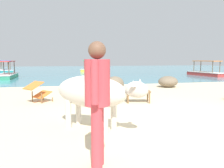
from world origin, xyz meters
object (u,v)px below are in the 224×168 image
boat_yellow (90,69)px  boat_green (6,75)px  bottle (136,87)px  deck_chair_near (38,91)px  boat_red (206,72)px  boat_teal (5,70)px  cow (93,92)px  low_bench_table (138,92)px  person_standing (97,95)px

boat_yellow → boat_green: same height
boat_yellow → bottle: bearing=22.9°
boat_yellow → boat_green: bearing=-17.2°
deck_chair_near → boat_red: boat_red is taller
bottle → boat_teal: size_ratio=0.08×
cow → low_bench_table: bearing=95.2°
boat_green → boat_teal: (-1.89, 7.32, 0.00)m
bottle → boat_red: boat_red is taller
low_bench_table → boat_yellow: 18.77m
boat_teal → person_standing: bearing=-1.9°
deck_chair_near → boat_teal: 18.25m
cow → boat_green: (-4.81, 13.23, -0.50)m
bottle → boat_yellow: boat_yellow is taller
boat_red → boat_teal: same height
cow → boat_teal: (-6.70, 20.55, -0.50)m
low_bench_table → boat_yellow: bearing=100.1°
bottle → boat_teal: (-8.39, 18.24, -0.26)m
low_bench_table → boat_red: bearing=58.0°
boat_red → boat_teal: size_ratio=0.99×
cow → low_bench_table: cow is taller
deck_chair_near → boat_red: size_ratio=0.24×
cow → bottle: cow is taller
cow → bottle: (1.68, 2.31, -0.24)m
cow → low_bench_table: size_ratio=2.12×
low_bench_table → boat_red: 13.81m
cow → boat_teal: size_ratio=0.46×
cow → deck_chair_near: 3.42m
boat_yellow → boat_teal: (-9.10, -0.59, 0.00)m
bottle → boat_green: (-6.49, 10.92, -0.26)m
person_standing → boat_yellow: bearing=100.0°
low_bench_table → boat_yellow: size_ratio=0.22×
deck_chair_near → person_standing: (1.27, -4.63, 0.56)m
cow → boat_yellow: bearing=125.3°
low_bench_table → person_standing: (-1.91, -3.93, 0.62)m
low_bench_table → deck_chair_near: (-3.17, 0.70, 0.06)m
low_bench_table → deck_chair_near: deck_chair_near is taller
deck_chair_near → boat_yellow: boat_yellow is taller
boat_teal → low_bench_table: bearing=6.6°
deck_chair_near → boat_green: (-3.41, 10.14, -0.13)m
low_bench_table → boat_yellow: boat_yellow is taller
cow → boat_red: 16.78m
boat_red → deck_chair_near: bearing=117.9°
low_bench_table → person_standing: bearing=-103.9°
bottle → boat_yellow: (0.71, 18.84, -0.26)m
cow → boat_red: bearing=89.0°
low_bench_table → boat_green: size_ratio=0.22×
person_standing → boat_teal: person_standing is taller
person_standing → low_bench_table: bearing=80.5°
bottle → boat_red: size_ratio=0.08×
deck_chair_near → boat_red: (12.78, 9.22, -0.13)m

